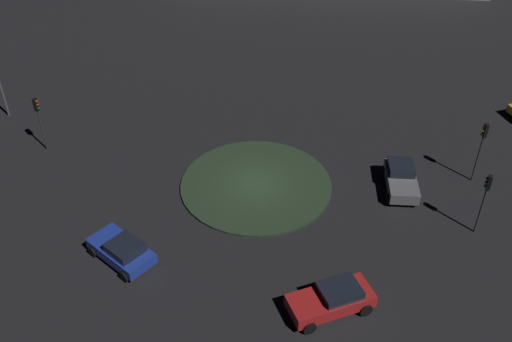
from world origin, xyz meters
TOP-DOWN VIEW (x-y plane):
  - ground_plane at (0.00, 0.00)m, footprint 114.63×114.63m
  - roundabout_island at (0.00, 0.00)m, footprint 9.79×9.79m
  - car_blue at (8.70, 4.76)m, footprint 3.80×4.28m
  - car_red at (-1.39, 10.73)m, footprint 4.51×2.51m
  - car_grey at (-8.94, 2.41)m, footprint 2.96×4.23m
  - traffic_light_southeast at (13.35, -7.35)m, footprint 0.40×0.37m
  - traffic_light_northwest at (-11.48, 7.19)m, footprint 0.40×0.37m
  - traffic_light_west at (-13.88, 2.71)m, footprint 0.38×0.34m

SIDE VIEW (x-z plane):
  - ground_plane at x=0.00m, z-range 0.00..0.00m
  - roundabout_island at x=0.00m, z-range 0.00..0.15m
  - car_blue at x=8.70m, z-range 0.02..1.45m
  - car_grey at x=-8.94m, z-range 0.03..1.52m
  - car_red at x=-1.39m, z-range 0.04..1.55m
  - traffic_light_southeast at x=13.35m, z-range 0.87..4.95m
  - traffic_light_northwest at x=-11.48m, z-range 0.88..5.01m
  - traffic_light_west at x=-13.88m, z-range 0.91..5.23m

